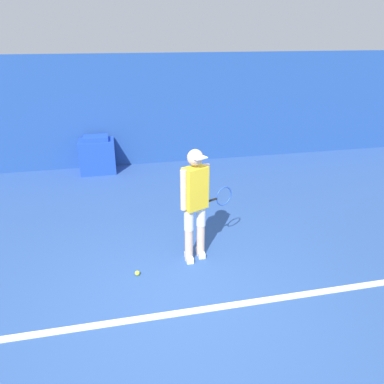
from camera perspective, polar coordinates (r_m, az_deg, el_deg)
ground_plane at (r=4.87m, az=-2.05°, el=-16.83°), size 24.00×24.00×0.00m
back_wall at (r=9.45m, az=-8.41°, el=12.08°), size 24.00×0.10×2.68m
court_baseline at (r=4.75m, az=-1.71°, el=-17.92°), size 21.60×0.10×0.01m
tennis_player at (r=5.28m, az=0.56°, el=-1.29°), size 0.86×0.49×1.69m
tennis_ball at (r=5.39m, az=-8.33°, el=-12.13°), size 0.07×0.07×0.07m
covered_chair at (r=9.26m, az=-14.22°, el=5.47°), size 0.82×0.64×0.88m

